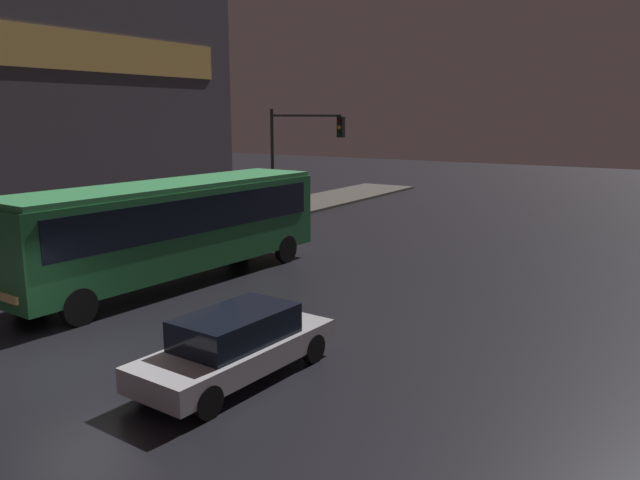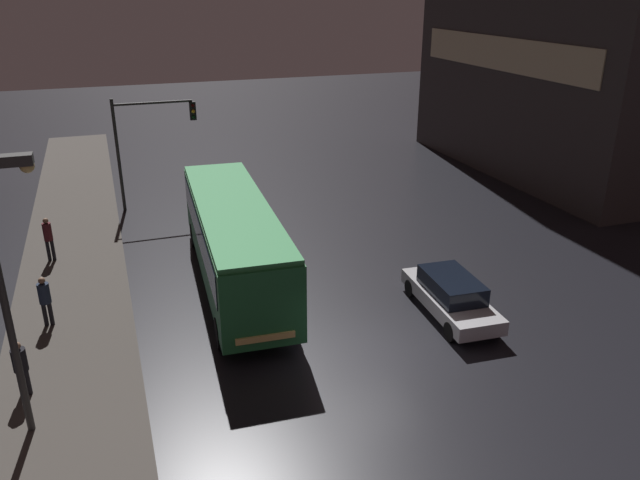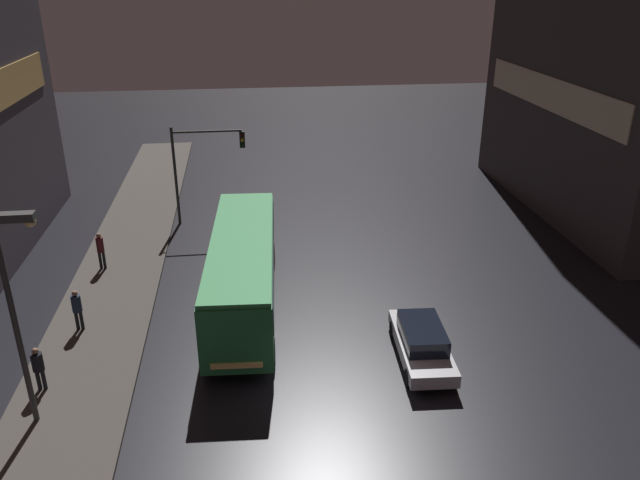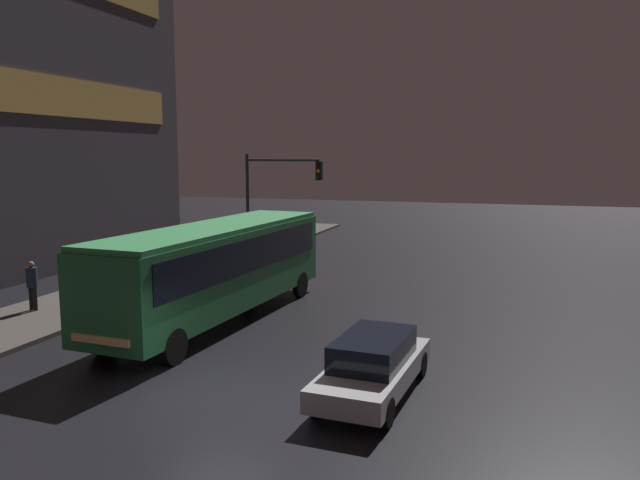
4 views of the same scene
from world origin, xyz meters
TOP-DOWN VIEW (x-y plane):
  - ground_plane at (0.00, 0.00)m, footprint 120.00×120.00m
  - sidewalk_left at (-9.00, 10.00)m, footprint 4.00×48.00m
  - bus_near at (-3.10, 6.03)m, footprint 3.23×11.51m
  - car_taxi at (3.36, 1.31)m, footprint 2.00×4.69m
  - pedestrian_mid at (-9.80, 10.39)m, footprint 0.47×0.47m
  - pedestrian_far at (-9.66, 4.80)m, footprint 0.41×0.41m
  - traffic_light_main at (-5.15, 16.20)m, footprint 4.01×0.35m

SIDE VIEW (x-z plane):
  - ground_plane at x=0.00m, z-range 0.00..0.00m
  - sidewalk_left at x=-9.00m, z-range 0.00..0.15m
  - car_taxi at x=3.36m, z-range 0.02..1.45m
  - pedestrian_far at x=-9.66m, z-range 0.31..2.05m
  - pedestrian_mid at x=-9.80m, z-range 0.31..2.14m
  - bus_near at x=-3.10m, z-range 0.38..3.62m
  - traffic_light_main at x=-5.15m, z-range 1.07..6.65m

